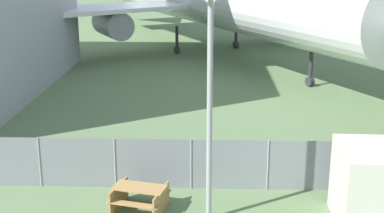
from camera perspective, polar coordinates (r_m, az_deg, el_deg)
The scene contains 3 objects.
perimeter_fence at distance 17.87m, azimuth -0.09°, elevation -6.18°, with size 56.07×0.07×1.75m.
picnic_bench_open_grass at distance 16.72m, azimuth -5.61°, elevation -9.44°, with size 1.89×1.74×0.76m.
light_mast at distance 14.80m, azimuth 1.92°, elevation 2.76°, with size 0.44×0.44×6.82m.
Camera 1 is at (0.60, -5.96, 7.70)m, focal length 50.00 mm.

